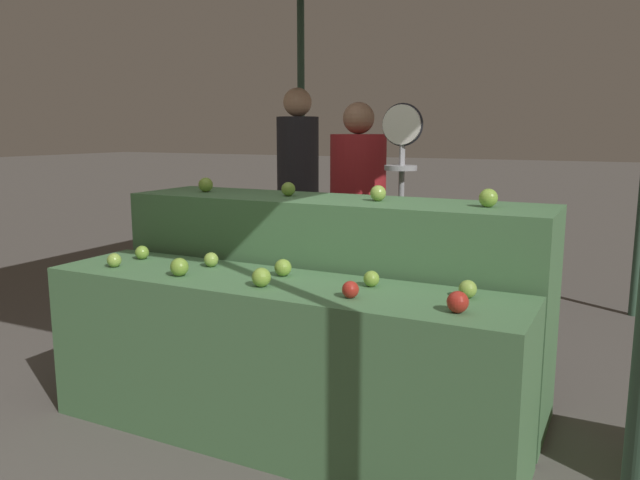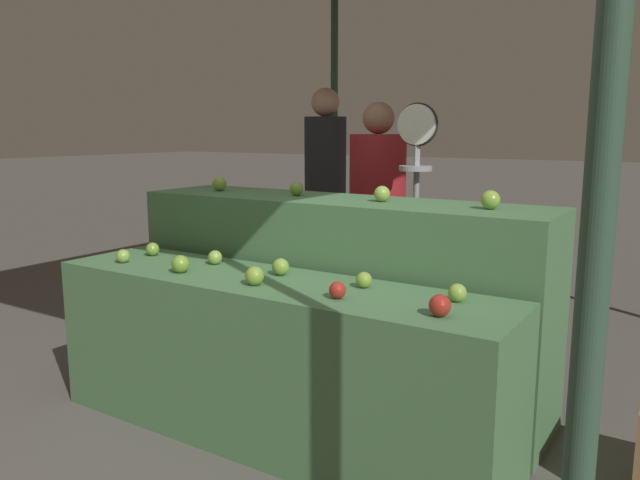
% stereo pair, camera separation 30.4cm
% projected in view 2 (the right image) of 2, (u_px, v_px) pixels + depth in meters
% --- Properties ---
extents(ground_plane, '(60.00, 60.00, 0.00)m').
position_uv_depth(ground_plane, '(271.00, 436.00, 3.00)').
color(ground_plane, '#59544F').
extents(display_counter_front, '(2.30, 0.55, 0.77)m').
position_uv_depth(display_counter_front, '(270.00, 360.00, 2.93)').
color(display_counter_front, '#4C7A4C').
rests_on(display_counter_front, ground_plane).
extents(display_counter_back, '(2.30, 0.55, 1.09)m').
position_uv_depth(display_counter_back, '(336.00, 298.00, 3.40)').
color(display_counter_back, '#4C7A4C').
rests_on(display_counter_back, ground_plane).
extents(apple_front_0, '(0.07, 0.07, 0.07)m').
position_uv_depth(apple_front_0, '(123.00, 256.00, 3.23)').
color(apple_front_0, '#8EB247').
rests_on(apple_front_0, display_counter_front).
extents(apple_front_1, '(0.09, 0.09, 0.09)m').
position_uv_depth(apple_front_1, '(181.00, 264.00, 3.00)').
color(apple_front_1, '#7AA338').
rests_on(apple_front_1, display_counter_front).
extents(apple_front_2, '(0.08, 0.08, 0.08)m').
position_uv_depth(apple_front_2, '(255.00, 276.00, 2.76)').
color(apple_front_2, '#84AD3D').
rests_on(apple_front_2, display_counter_front).
extents(apple_front_3, '(0.07, 0.07, 0.07)m').
position_uv_depth(apple_front_3, '(338.00, 290.00, 2.54)').
color(apple_front_3, '#AD281E').
rests_on(apple_front_3, display_counter_front).
extents(apple_front_4, '(0.08, 0.08, 0.08)m').
position_uv_depth(apple_front_4, '(440.00, 306.00, 2.29)').
color(apple_front_4, '#AD281E').
rests_on(apple_front_4, display_counter_front).
extents(apple_front_5, '(0.07, 0.07, 0.07)m').
position_uv_depth(apple_front_5, '(153.00, 249.00, 3.41)').
color(apple_front_5, '#7AA338').
rests_on(apple_front_5, display_counter_front).
extents(apple_front_6, '(0.07, 0.07, 0.07)m').
position_uv_depth(apple_front_6, '(215.00, 257.00, 3.19)').
color(apple_front_6, '#8EB247').
rests_on(apple_front_6, display_counter_front).
extents(apple_front_7, '(0.08, 0.08, 0.08)m').
position_uv_depth(apple_front_7, '(281.00, 267.00, 2.95)').
color(apple_front_7, '#84AD3D').
rests_on(apple_front_7, display_counter_front).
extents(apple_front_8, '(0.07, 0.07, 0.07)m').
position_uv_depth(apple_front_8, '(364.00, 280.00, 2.71)').
color(apple_front_8, '#84AD3D').
rests_on(apple_front_8, display_counter_front).
extents(apple_front_9, '(0.07, 0.07, 0.07)m').
position_uv_depth(apple_front_9, '(457.00, 293.00, 2.49)').
color(apple_front_9, '#8EB247').
rests_on(apple_front_9, display_counter_front).
extents(apple_back_0, '(0.08, 0.08, 0.08)m').
position_uv_depth(apple_back_0, '(219.00, 184.00, 3.72)').
color(apple_back_0, '#84AD3D').
rests_on(apple_back_0, display_counter_back).
extents(apple_back_1, '(0.08, 0.08, 0.08)m').
position_uv_depth(apple_back_1, '(297.00, 189.00, 3.44)').
color(apple_back_1, '#7AA338').
rests_on(apple_back_1, display_counter_back).
extents(apple_back_2, '(0.08, 0.08, 0.08)m').
position_uv_depth(apple_back_2, '(382.00, 194.00, 3.15)').
color(apple_back_2, '#8EB247').
rests_on(apple_back_2, display_counter_back).
extents(apple_back_3, '(0.09, 0.09, 0.09)m').
position_uv_depth(apple_back_3, '(490.00, 200.00, 2.85)').
color(apple_back_3, '#84AD3D').
rests_on(apple_back_3, display_counter_back).
extents(produce_scale, '(0.26, 0.20, 1.62)m').
position_uv_depth(produce_scale, '(416.00, 179.00, 3.77)').
color(produce_scale, '#99999E').
rests_on(produce_scale, ground_plane).
extents(person_vendor_at_scale, '(0.48, 0.48, 1.64)m').
position_uv_depth(person_vendor_at_scale, '(377.00, 206.00, 4.30)').
color(person_vendor_at_scale, '#2D2D38').
rests_on(person_vendor_at_scale, ground_plane).
extents(person_customer_left, '(0.46, 0.46, 1.80)m').
position_uv_depth(person_customer_left, '(325.00, 179.00, 5.27)').
color(person_customer_left, '#2D2D38').
rests_on(person_customer_left, ground_plane).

